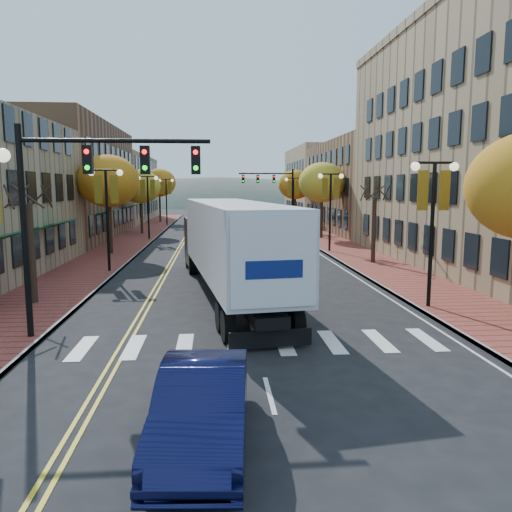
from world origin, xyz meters
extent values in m
plane|color=black|center=(0.00, 0.00, 0.00)|extent=(200.00, 200.00, 0.00)
cube|color=brown|center=(-9.00, 32.50, 0.07)|extent=(4.00, 85.00, 0.15)
cube|color=brown|center=(9.00, 32.50, 0.07)|extent=(4.00, 85.00, 0.15)
cube|color=brown|center=(-17.00, 36.00, 5.50)|extent=(12.00, 24.00, 11.00)
cube|color=#9E8966|center=(-17.00, 61.00, 4.75)|extent=(12.00, 26.00, 9.50)
cube|color=brown|center=(18.50, 42.00, 5.00)|extent=(15.00, 24.00, 10.00)
cube|color=#9E8966|center=(18.50, 64.00, 5.50)|extent=(15.00, 20.00, 11.00)
cylinder|color=#382619|center=(-9.00, 8.00, 2.25)|extent=(0.28, 0.28, 4.20)
cylinder|color=#382619|center=(-9.00, 24.00, 2.60)|extent=(0.28, 0.28, 4.90)
ellipsoid|color=orange|center=(-9.00, 24.00, 5.46)|extent=(4.48, 4.48, 3.81)
cylinder|color=#382619|center=(-9.00, 40.00, 2.42)|extent=(0.28, 0.28, 4.55)
ellipsoid|color=yellow|center=(-9.00, 40.00, 5.07)|extent=(4.16, 4.16, 3.54)
cylinder|color=#382619|center=(-9.00, 58.00, 2.67)|extent=(0.28, 0.28, 5.04)
ellipsoid|color=orange|center=(-9.00, 58.00, 5.62)|extent=(4.61, 4.61, 3.92)
cylinder|color=#382619|center=(9.00, 18.00, 2.25)|extent=(0.28, 0.28, 4.20)
cylinder|color=#382619|center=(9.00, 34.00, 2.60)|extent=(0.28, 0.28, 4.90)
ellipsoid|color=yellow|center=(9.00, 34.00, 5.46)|extent=(4.48, 4.48, 3.81)
cylinder|color=#382619|center=(9.00, 50.00, 2.53)|extent=(0.28, 0.28, 4.76)
ellipsoid|color=orange|center=(9.00, 50.00, 5.30)|extent=(4.35, 4.35, 3.70)
sphere|color=#FFF2CC|center=(-6.70, 0.00, 5.85)|extent=(0.36, 0.36, 0.36)
cylinder|color=black|center=(-7.50, 16.00, 3.00)|extent=(0.16, 0.16, 6.00)
cylinder|color=black|center=(-7.50, 16.00, 6.00)|extent=(1.60, 0.10, 0.10)
sphere|color=#FFF2CC|center=(-8.30, 16.00, 5.85)|extent=(0.36, 0.36, 0.36)
sphere|color=#FFF2CC|center=(-6.70, 16.00, 5.85)|extent=(0.36, 0.36, 0.36)
cube|color=gold|center=(-7.95, 16.00, 4.90)|extent=(0.45, 0.03, 1.60)
cube|color=gold|center=(-7.05, 16.00, 4.90)|extent=(0.45, 0.03, 1.60)
cylinder|color=black|center=(-7.50, 34.00, 3.00)|extent=(0.16, 0.16, 6.00)
cylinder|color=black|center=(-7.50, 34.00, 6.00)|extent=(1.60, 0.10, 0.10)
sphere|color=#FFF2CC|center=(-8.30, 34.00, 5.85)|extent=(0.36, 0.36, 0.36)
sphere|color=#FFF2CC|center=(-6.70, 34.00, 5.85)|extent=(0.36, 0.36, 0.36)
cube|color=gold|center=(-7.95, 34.00, 4.90)|extent=(0.45, 0.03, 1.60)
cube|color=gold|center=(-7.05, 34.00, 4.90)|extent=(0.45, 0.03, 1.60)
cylinder|color=black|center=(-7.50, 52.00, 3.00)|extent=(0.16, 0.16, 6.00)
cylinder|color=black|center=(-7.50, 52.00, 6.00)|extent=(1.60, 0.10, 0.10)
sphere|color=#FFF2CC|center=(-8.30, 52.00, 5.85)|extent=(0.36, 0.36, 0.36)
sphere|color=#FFF2CC|center=(-6.70, 52.00, 5.85)|extent=(0.36, 0.36, 0.36)
cube|color=gold|center=(-7.95, 52.00, 4.90)|extent=(0.45, 0.03, 1.60)
cube|color=gold|center=(-7.05, 52.00, 4.90)|extent=(0.45, 0.03, 1.60)
cylinder|color=black|center=(7.50, 6.00, 3.00)|extent=(0.16, 0.16, 6.00)
cylinder|color=black|center=(7.50, 6.00, 6.00)|extent=(1.60, 0.10, 0.10)
sphere|color=#FFF2CC|center=(6.70, 6.00, 5.85)|extent=(0.36, 0.36, 0.36)
sphere|color=#FFF2CC|center=(8.30, 6.00, 5.85)|extent=(0.36, 0.36, 0.36)
cube|color=gold|center=(7.05, 6.00, 4.90)|extent=(0.45, 0.03, 1.60)
cube|color=gold|center=(7.95, 6.00, 4.90)|extent=(0.45, 0.03, 1.60)
cylinder|color=black|center=(7.50, 24.00, 3.00)|extent=(0.16, 0.16, 6.00)
cylinder|color=black|center=(7.50, 24.00, 6.00)|extent=(1.60, 0.10, 0.10)
sphere|color=#FFF2CC|center=(6.70, 24.00, 5.85)|extent=(0.36, 0.36, 0.36)
sphere|color=#FFF2CC|center=(8.30, 24.00, 5.85)|extent=(0.36, 0.36, 0.36)
cube|color=gold|center=(7.05, 24.00, 4.90)|extent=(0.45, 0.03, 1.60)
cube|color=gold|center=(7.95, 24.00, 4.90)|extent=(0.45, 0.03, 1.60)
cylinder|color=black|center=(7.50, 42.00, 3.00)|extent=(0.16, 0.16, 6.00)
cylinder|color=black|center=(7.50, 42.00, 6.00)|extent=(1.60, 0.10, 0.10)
sphere|color=#FFF2CC|center=(6.70, 42.00, 5.85)|extent=(0.36, 0.36, 0.36)
sphere|color=#FFF2CC|center=(8.30, 42.00, 5.85)|extent=(0.36, 0.36, 0.36)
cube|color=gold|center=(7.05, 42.00, 4.90)|extent=(0.45, 0.03, 1.60)
cube|color=gold|center=(7.95, 42.00, 4.90)|extent=(0.45, 0.03, 1.60)
cylinder|color=black|center=(-7.40, 3.00, 3.50)|extent=(0.20, 0.20, 7.00)
cylinder|color=black|center=(-4.40, 3.00, 6.50)|extent=(6.00, 0.14, 0.14)
cube|color=black|center=(-5.30, 3.00, 5.90)|extent=(0.30, 0.25, 0.90)
sphere|color=#FF0C0C|center=(-5.30, 2.86, 6.15)|extent=(0.16, 0.16, 0.16)
cube|color=black|center=(-3.50, 3.00, 5.90)|extent=(0.30, 0.25, 0.90)
sphere|color=#FF0C0C|center=(-3.50, 2.86, 6.15)|extent=(0.16, 0.16, 0.16)
cube|color=black|center=(-1.88, 3.00, 5.90)|extent=(0.30, 0.25, 0.90)
sphere|color=#FF0C0C|center=(-1.88, 2.86, 6.15)|extent=(0.16, 0.16, 0.16)
cylinder|color=black|center=(7.40, 42.00, 3.50)|extent=(0.20, 0.20, 7.00)
cylinder|color=black|center=(4.40, 42.00, 6.50)|extent=(6.00, 0.14, 0.14)
cube|color=black|center=(5.30, 42.00, 5.90)|extent=(0.30, 0.25, 0.90)
sphere|color=#FF0C0C|center=(5.30, 41.86, 6.15)|extent=(0.16, 0.16, 0.16)
cube|color=black|center=(3.50, 42.00, 5.90)|extent=(0.30, 0.25, 0.90)
sphere|color=#FF0C0C|center=(3.50, 41.86, 6.15)|extent=(0.16, 0.16, 0.16)
cube|color=black|center=(1.88, 42.00, 5.90)|extent=(0.30, 0.25, 0.90)
sphere|color=#FF0C0C|center=(1.88, 41.86, 6.15)|extent=(0.16, 0.16, 0.16)
cube|color=black|center=(-0.50, 8.02, 0.93)|extent=(2.96, 14.25, 0.38)
cube|color=silver|center=(-0.50, 8.02, 2.85)|extent=(4.70, 14.48, 3.06)
cube|color=black|center=(-1.65, 16.70, 1.81)|extent=(3.15, 3.62, 2.74)
cylinder|color=black|center=(-0.89, 2.22, 0.55)|extent=(0.52, 1.14, 1.09)
cylinder|color=black|center=(1.39, 2.53, 0.55)|extent=(0.52, 1.14, 1.09)
cylinder|color=black|center=(-1.06, 3.52, 0.55)|extent=(0.52, 1.14, 1.09)
cylinder|color=black|center=(1.22, 3.83, 0.55)|extent=(0.52, 1.14, 1.09)
cylinder|color=black|center=(-2.62, 15.24, 0.55)|extent=(0.52, 1.14, 1.09)
cylinder|color=black|center=(-0.34, 15.55, 0.55)|extent=(0.52, 1.14, 1.09)
cylinder|color=black|center=(-2.94, 17.63, 0.55)|extent=(0.52, 1.14, 1.09)
cylinder|color=black|center=(-0.66, 17.93, 0.55)|extent=(0.52, 1.14, 1.09)
imported|color=#0D0F35|center=(-1.57, -4.22, 0.80)|extent=(2.04, 4.98, 1.60)
imported|color=black|center=(0.58, 8.82, 0.64)|extent=(2.28, 4.68, 1.28)
imported|color=silver|center=(-2.62, 55.82, 0.64)|extent=(2.02, 3.94, 1.29)
imported|color=#9A9BA1|center=(3.97, 63.48, 0.62)|extent=(1.82, 4.32, 1.25)
imported|color=#9FA0A7|center=(2.41, 64.58, 0.78)|extent=(1.90, 4.84, 1.57)
camera|label=1|loc=(-1.29, -13.53, 5.05)|focal=35.00mm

